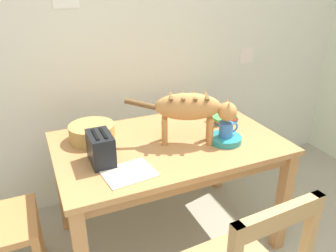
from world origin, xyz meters
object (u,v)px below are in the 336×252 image
saucer_bowl (225,139)px  cat (192,109)px  magazine (129,173)px  book_stack (223,118)px  wicker_basket (92,132)px  dining_table (168,153)px  toaster (101,148)px  coffee_mug (226,129)px

saucer_bowl → cat: bearing=156.3°
magazine → book_stack: 0.90m
cat → wicker_basket: cat is taller
book_stack → magazine: bearing=-154.6°
dining_table → wicker_basket: 0.49m
dining_table → toaster: size_ratio=6.86×
saucer_bowl → magazine: size_ratio=0.77×
saucer_bowl → magazine: (-0.65, -0.10, -0.02)m
dining_table → saucer_bowl: saucer_bowl is taller
cat → magazine: 0.54m
coffee_mug → dining_table: bearing=153.9°
cat → saucer_bowl: cat is taller
cat → coffee_mug: cat is taller
cat → book_stack: 0.44m
wicker_basket → toaster: size_ratio=1.40×
dining_table → toaster: bearing=-167.9°
magazine → cat: bearing=15.3°
wicker_basket → coffee_mug: bearing=-25.6°
saucer_bowl → toaster: size_ratio=1.00×
cat → book_stack: size_ratio=3.34×
saucer_bowl → toaster: (-0.75, 0.06, 0.07)m
magazine → wicker_basket: size_ratio=0.93×
dining_table → wicker_basket: wicker_basket is taller
dining_table → magazine: bearing=-142.3°
cat → saucer_bowl: size_ratio=3.09×
book_stack → dining_table: bearing=-165.4°
magazine → toaster: 0.21m
dining_table → wicker_basket: size_ratio=4.91×
cat → coffee_mug: size_ratio=4.84×
cat → saucer_bowl: 0.29m
dining_table → magazine: size_ratio=5.30×
dining_table → coffee_mug: (0.32, -0.16, 0.17)m
magazine → book_stack: book_stack is taller
magazine → wicker_basket: 0.47m
book_stack → toaster: size_ratio=0.93×
dining_table → book_stack: bearing=14.6°
wicker_basket → toaster: (-0.01, -0.29, 0.03)m
coffee_mug → toaster: bearing=175.2°
saucer_bowl → coffee_mug: 0.07m
dining_table → toaster: toaster is taller
dining_table → cat: (0.13, -0.07, 0.31)m
coffee_mug → toaster: size_ratio=0.64×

